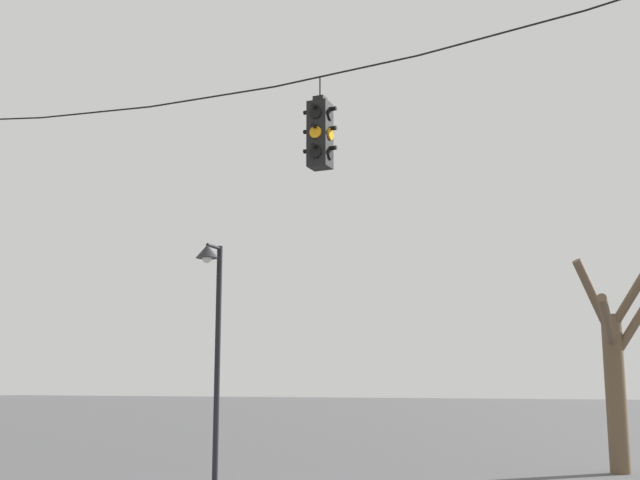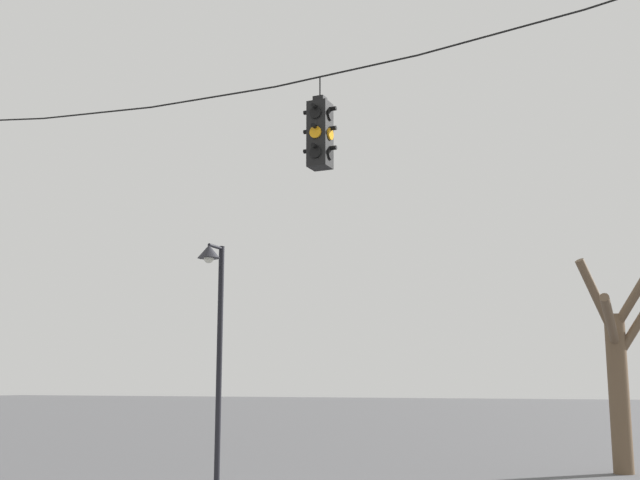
# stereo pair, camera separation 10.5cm
# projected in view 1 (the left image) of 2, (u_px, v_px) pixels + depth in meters

# --- Properties ---
(span_wire) EXTENTS (17.71, 0.03, 0.83)m
(span_wire) POSITION_uv_depth(u_px,v_px,m) (210.00, 83.00, 14.13)
(span_wire) COLOR black
(traffic_light_over_intersection) EXTENTS (0.58, 0.58, 1.55)m
(traffic_light_over_intersection) POSITION_uv_depth(u_px,v_px,m) (320.00, 134.00, 13.09)
(traffic_light_over_intersection) COLOR black
(street_lamp) EXTENTS (0.47, 0.82, 4.97)m
(street_lamp) POSITION_uv_depth(u_px,v_px,m) (212.00, 305.00, 16.91)
(street_lamp) COLOR black
(street_lamp) RESTS_ON ground_plane
(bare_tree) EXTENTS (2.75, 2.26, 6.08)m
(bare_tree) POSITION_uv_depth(u_px,v_px,m) (621.00, 356.00, 18.61)
(bare_tree) COLOR brown
(bare_tree) RESTS_ON ground_plane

